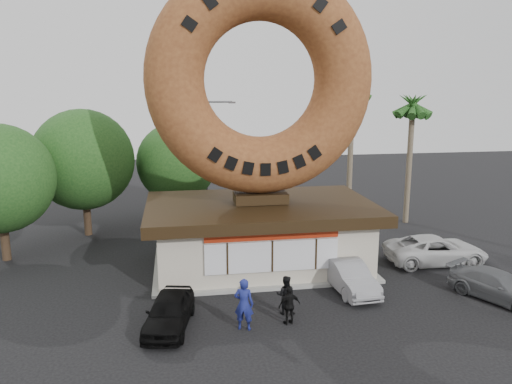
{
  "coord_description": "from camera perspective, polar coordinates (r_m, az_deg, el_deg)",
  "views": [
    {
      "loc": [
        -4.12,
        -17.67,
        8.97
      ],
      "look_at": [
        -0.55,
        4.0,
        4.27
      ],
      "focal_mm": 35.0,
      "sensor_mm": 36.0,
      "label": 1
    }
  ],
  "objects": [
    {
      "name": "car_grey",
      "position": [
        23.92,
        25.97,
        -9.65
      ],
      "size": [
        3.46,
        4.52,
        1.22
      ],
      "primitive_type": "imported",
      "rotation": [
        0.0,
        0.0,
        0.48
      ],
      "color": "slate",
      "rests_on": "ground"
    },
    {
      "name": "person_left",
      "position": [
        19.01,
        -1.39,
        -12.69
      ],
      "size": [
        0.85,
        0.68,
        2.01
      ],
      "primitive_type": "imported",
      "rotation": [
        0.0,
        0.0,
        2.83
      ],
      "color": "navy",
      "rests_on": "ground"
    },
    {
      "name": "person_right",
      "position": [
        19.53,
        3.84,
        -12.79
      ],
      "size": [
        0.96,
        0.56,
        1.53
      ],
      "primitive_type": "imported",
      "rotation": [
        0.0,
        0.0,
        3.36
      ],
      "color": "black",
      "rests_on": "ground"
    },
    {
      "name": "car_white",
      "position": [
        27.34,
        19.86,
        -6.23
      ],
      "size": [
        5.24,
        2.57,
        1.43
      ],
      "primitive_type": "imported",
      "rotation": [
        0.0,
        0.0,
        1.53
      ],
      "color": "silver",
      "rests_on": "ground"
    },
    {
      "name": "tree_west",
      "position": [
        31.44,
        -19.15,
        3.5
      ],
      "size": [
        6.0,
        6.0,
        7.65
      ],
      "color": "#473321",
      "rests_on": "ground"
    },
    {
      "name": "street_lamp",
      "position": [
        34.05,
        -5.47,
        4.46
      ],
      "size": [
        2.11,
        0.2,
        8.0
      ],
      "color": "#59595E",
      "rests_on": "ground"
    },
    {
      "name": "car_silver",
      "position": [
        22.88,
        10.54,
        -9.41
      ],
      "size": [
        1.74,
        4.14,
        1.33
      ],
      "primitive_type": "imported",
      "rotation": [
        0.0,
        0.0,
        0.09
      ],
      "color": "gray",
      "rests_on": "ground"
    },
    {
      "name": "tree_mid",
      "position": [
        33.05,
        -9.05,
        3.32
      ],
      "size": [
        5.2,
        5.2,
        6.63
      ],
      "color": "#473321",
      "rests_on": "ground"
    },
    {
      "name": "palm_far",
      "position": [
        33.78,
        17.47,
        9.02
      ],
      "size": [
        2.6,
        2.6,
        8.75
      ],
      "color": "#726651",
      "rests_on": "ground"
    },
    {
      "name": "palm_near",
      "position": [
        33.74,
        11.0,
        10.92
      ],
      "size": [
        2.6,
        2.6,
        9.75
      ],
      "color": "#726651",
      "rests_on": "ground"
    },
    {
      "name": "car_black",
      "position": [
        19.55,
        -9.9,
        -13.3
      ],
      "size": [
        2.26,
        4.04,
        1.3
      ],
      "primitive_type": "imported",
      "rotation": [
        0.0,
        0.0,
        -0.2
      ],
      "color": "black",
      "rests_on": "ground"
    },
    {
      "name": "ground",
      "position": [
        20.24,
        3.49,
        -14.24
      ],
      "size": [
        90.0,
        90.0,
        0.0
      ],
      "primitive_type": "plane",
      "color": "black",
      "rests_on": "ground"
    },
    {
      "name": "donut_shop",
      "position": [
        25.07,
        0.51,
        -4.61
      ],
      "size": [
        11.2,
        7.2,
        3.8
      ],
      "color": "#B9AF9E",
      "rests_on": "ground"
    },
    {
      "name": "person_center",
      "position": [
        20.31,
        3.4,
        -11.66
      ],
      "size": [
        0.93,
        0.82,
        1.6
      ],
      "primitive_type": "imported",
      "rotation": [
        0.0,
        0.0,
        2.81
      ],
      "color": "black",
      "rests_on": "ground"
    },
    {
      "name": "giant_donut",
      "position": [
        24.03,
        0.53,
        12.66
      ],
      "size": [
        10.82,
        2.76,
        10.82
      ],
      "primitive_type": "torus",
      "rotation": [
        1.57,
        0.0,
        0.0
      ],
      "color": "#98592C",
      "rests_on": "donut_shop"
    }
  ]
}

